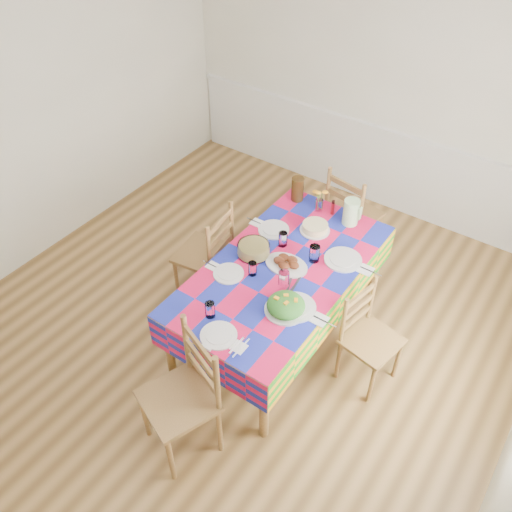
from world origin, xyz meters
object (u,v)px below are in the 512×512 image
at_px(tea_pitcher, 298,189).
at_px(chair_left, 208,255).
at_px(dining_table, 282,276).
at_px(chair_right, 368,338).
at_px(chair_near, 184,397).
at_px(chair_far, 351,215).
at_px(green_pitcher, 351,212).
at_px(meat_platter, 286,263).

relative_size(tea_pitcher, chair_left, 0.22).
bearing_deg(dining_table, chair_right, 0.57).
height_order(chair_near, chair_right, chair_near).
xyz_separation_m(chair_far, chair_left, (-0.77, -1.22, -0.00)).
relative_size(dining_table, chair_left, 1.94).
bearing_deg(green_pitcher, chair_left, -139.56).
bearing_deg(green_pitcher, meat_platter, -101.27).
height_order(chair_near, chair_far, chair_near).
bearing_deg(chair_left, green_pitcher, 122.44).
bearing_deg(chair_far, chair_left, 68.35).
xyz_separation_m(green_pitcher, chair_far, (-0.17, 0.42, -0.38)).
bearing_deg(dining_table, chair_left, 179.52).
xyz_separation_m(meat_platter, chair_far, (-0.02, 1.19, -0.29)).
height_order(meat_platter, chair_left, chair_left).
bearing_deg(meat_platter, green_pitcher, 78.73).
distance_m(dining_table, tea_pitcher, 0.95).
height_order(green_pitcher, chair_left, chair_left).
bearing_deg(chair_left, chair_near, 24.75).
relative_size(dining_table, meat_platter, 5.50).
relative_size(chair_near, chair_left, 1.05).
bearing_deg(chair_far, dining_table, 100.90).
bearing_deg(meat_platter, tea_pitcher, 116.42).
bearing_deg(chair_left, chair_far, 139.84).
height_order(dining_table, chair_far, chair_far).
bearing_deg(meat_platter, chair_left, -177.62).
distance_m(tea_pitcher, chair_near, 2.14).
bearing_deg(chair_left, chair_right, 82.05).
bearing_deg(green_pitcher, tea_pitcher, 176.65).
relative_size(chair_far, chair_left, 1.00).
bearing_deg(meat_platter, chair_right, -2.33).
bearing_deg(tea_pitcher, chair_right, -35.48).
bearing_deg(dining_table, chair_far, 90.40).
height_order(meat_platter, chair_near, chair_near).
relative_size(green_pitcher, chair_right, 0.26).
height_order(chair_far, chair_left, chair_far).
bearing_deg(chair_right, tea_pitcher, 65.41).
bearing_deg(chair_near, dining_table, 111.93).
xyz_separation_m(tea_pitcher, chair_left, (-0.39, -0.84, -0.38)).
bearing_deg(tea_pitcher, chair_near, -78.94).
height_order(green_pitcher, chair_right, green_pitcher).
xyz_separation_m(meat_platter, tea_pitcher, (-0.40, 0.80, 0.08)).
relative_size(green_pitcher, chair_near, 0.22).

